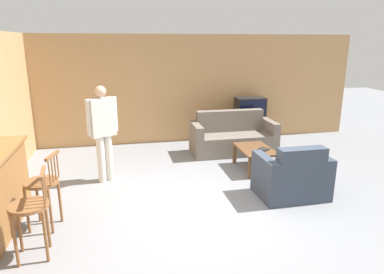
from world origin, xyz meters
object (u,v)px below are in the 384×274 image
(bar_chair_near, at_px, (31,211))
(coffee_table, at_px, (255,151))
(tv, at_px, (250,108))
(book_on_table, at_px, (264,149))
(couch_far, at_px, (233,138))
(person_by_window, at_px, (103,128))
(armchair_near, at_px, (292,177))
(tv_unit, at_px, (249,130))
(bar_chair_mid, at_px, (43,187))

(bar_chair_near, height_order, coffee_table, bar_chair_near)
(tv, bearing_deg, bar_chair_near, -135.79)
(book_on_table, bearing_deg, couch_far, 98.32)
(coffee_table, relative_size, person_by_window, 0.55)
(couch_far, relative_size, armchair_near, 1.76)
(couch_far, height_order, coffee_table, couch_far)
(armchair_near, height_order, person_by_window, person_by_window)
(tv_unit, xyz_separation_m, book_on_table, (-0.50, -2.06, 0.16))
(coffee_table, bearing_deg, bar_chair_near, -148.95)
(bar_chair_mid, bearing_deg, couch_far, 36.99)
(bar_chair_near, bearing_deg, book_on_table, 28.68)
(tv_unit, distance_m, person_by_window, 3.99)
(armchair_near, height_order, tv_unit, armchair_near)
(tv_unit, distance_m, tv, 0.55)
(bar_chair_near, distance_m, armchair_near, 3.78)
(bar_chair_near, distance_m, person_by_window, 2.32)
(tv_unit, bearing_deg, couch_far, -131.77)
(couch_far, distance_m, tv, 1.15)
(bar_chair_mid, bearing_deg, book_on_table, 20.07)
(couch_far, distance_m, book_on_table, 1.30)
(armchair_near, height_order, tv, tv)
(bar_chair_mid, xyz_separation_m, book_on_table, (3.68, 1.34, -0.13))
(book_on_table, relative_size, person_by_window, 0.14)
(couch_far, xyz_separation_m, person_by_window, (-2.75, -1.13, 0.64))
(couch_far, relative_size, person_by_window, 1.09)
(armchair_near, xyz_separation_m, book_on_table, (0.00, 1.14, 0.12))
(bar_chair_mid, bearing_deg, tv_unit, 39.14)
(bar_chair_mid, relative_size, person_by_window, 0.61)
(tv_unit, relative_size, book_on_table, 4.71)
(bar_chair_near, bearing_deg, coffee_table, 31.05)
(tv, bearing_deg, coffee_table, -107.86)
(bar_chair_mid, xyz_separation_m, coffee_table, (3.56, 1.47, -0.21))
(couch_far, relative_size, book_on_table, 8.04)
(tv_unit, relative_size, person_by_window, 0.64)
(couch_far, height_order, book_on_table, couch_far)
(bar_chair_near, height_order, couch_far, bar_chair_near)
(bar_chair_near, relative_size, tv, 1.46)
(coffee_table, bearing_deg, person_by_window, 179.55)
(bar_chair_near, relative_size, tv_unit, 0.95)
(bar_chair_mid, xyz_separation_m, armchair_near, (3.68, 0.20, -0.25))
(person_by_window, bearing_deg, couch_far, 22.32)
(couch_far, height_order, tv_unit, couch_far)
(bar_chair_mid, relative_size, tv_unit, 0.95)
(couch_far, distance_m, tv_unit, 1.04)
(couch_far, bearing_deg, person_by_window, -157.68)
(coffee_table, bearing_deg, book_on_table, -48.18)
(book_on_table, height_order, person_by_window, person_by_window)
(armchair_near, distance_m, book_on_table, 1.15)
(coffee_table, relative_size, tv_unit, 0.86)
(armchair_near, bearing_deg, coffee_table, 95.27)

